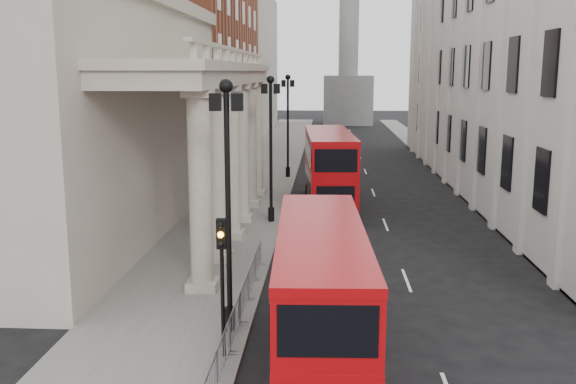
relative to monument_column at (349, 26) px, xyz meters
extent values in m
cube|color=slate|center=(-9.00, -62.00, -15.92)|extent=(6.00, 140.00, 0.12)
cube|color=slate|center=(7.50, -62.00, -15.92)|extent=(3.00, 140.00, 0.12)
cube|color=slate|center=(-6.05, -62.00, -15.91)|extent=(0.20, 140.00, 0.14)
cube|color=gray|center=(-16.50, -74.00, -9.98)|extent=(9.00, 28.00, 12.00)
cube|color=brown|center=(-16.50, -44.00, -4.98)|extent=(9.00, 32.00, 22.00)
cube|color=gray|center=(-16.50, -12.00, -5.98)|extent=(9.00, 30.00, 20.00)
cube|color=beige|center=(10.00, -60.00, -3.48)|extent=(8.00, 55.00, 25.00)
cube|color=#60605E|center=(0.00, 0.00, -11.98)|extent=(8.00, 8.00, 8.00)
cylinder|color=black|center=(-6.60, -88.00, -15.46)|extent=(0.36, 0.36, 0.80)
cylinder|color=black|center=(-6.60, -88.00, -11.86)|extent=(0.18, 0.18, 8.00)
sphere|color=black|center=(-6.60, -88.00, -7.76)|extent=(0.44, 0.44, 0.44)
cube|color=black|center=(-6.25, -88.00, -8.26)|extent=(0.35, 0.35, 0.55)
cube|color=black|center=(-6.95, -88.00, -8.26)|extent=(0.35, 0.35, 0.55)
cylinder|color=black|center=(-6.60, -72.00, -15.46)|extent=(0.36, 0.36, 0.80)
cylinder|color=black|center=(-6.60, -72.00, -11.86)|extent=(0.18, 0.18, 8.00)
sphere|color=black|center=(-6.60, -72.00, -7.76)|extent=(0.44, 0.44, 0.44)
cube|color=black|center=(-6.25, -72.00, -8.26)|extent=(0.35, 0.35, 0.55)
cube|color=black|center=(-6.95, -72.00, -8.26)|extent=(0.35, 0.35, 0.55)
cylinder|color=black|center=(-6.60, -56.00, -15.46)|extent=(0.36, 0.36, 0.80)
cylinder|color=black|center=(-6.60, -56.00, -11.86)|extent=(0.18, 0.18, 8.00)
sphere|color=black|center=(-6.60, -56.00, -7.76)|extent=(0.44, 0.44, 0.44)
cube|color=black|center=(-6.25, -56.00, -8.26)|extent=(0.35, 0.35, 0.55)
cube|color=black|center=(-6.95, -56.00, -8.26)|extent=(0.35, 0.35, 0.55)
cylinder|color=black|center=(-6.50, -90.00, -14.16)|extent=(0.12, 0.12, 3.40)
cube|color=black|center=(-6.50, -90.00, -12.01)|extent=(0.28, 0.22, 0.90)
sphere|color=black|center=(-6.50, -90.13, -11.71)|extent=(0.18, 0.18, 0.18)
sphere|color=orange|center=(-6.50, -90.13, -12.01)|extent=(0.18, 0.18, 0.18)
sphere|color=black|center=(-6.50, -90.13, -12.31)|extent=(0.18, 0.18, 0.18)
cube|color=gray|center=(-6.35, -90.95, -15.31)|extent=(0.50, 2.30, 1.10)
cube|color=gray|center=(-6.35, -88.60, -15.31)|extent=(0.50, 2.30, 1.10)
cube|color=gray|center=(-6.35, -86.25, -15.31)|extent=(0.50, 2.30, 1.10)
cube|color=gray|center=(-6.35, -83.90, -15.31)|extent=(0.50, 2.30, 1.10)
cube|color=gray|center=(-6.35, -81.55, -15.31)|extent=(0.50, 2.30, 1.10)
cube|color=#A5070B|center=(-3.55, -90.71, -14.69)|extent=(2.76, 10.10, 1.91)
cube|color=#A5070B|center=(-3.55, -90.71, -12.72)|extent=(2.76, 10.10, 1.67)
cube|color=#A5070B|center=(-3.55, -90.71, -11.76)|extent=(2.80, 10.14, 0.24)
cube|color=black|center=(-3.55, -90.71, -15.81)|extent=(2.78, 10.10, 0.33)
cube|color=black|center=(-3.55, -90.71, -14.46)|extent=(2.74, 8.19, 0.95)
cube|color=black|center=(-3.55, -90.71, -12.62)|extent=(2.79, 9.53, 1.05)
cylinder|color=black|center=(-4.72, -88.41, -15.50)|extent=(0.34, 0.96, 0.95)
cylinder|color=black|center=(-2.56, -88.33, -15.50)|extent=(0.34, 0.96, 0.95)
cube|color=#9A070A|center=(-3.27, -67.44, -14.53)|extent=(3.40, 11.41, 2.14)
cube|color=#9A070A|center=(-3.27, -67.44, -12.31)|extent=(3.40, 11.41, 1.88)
cube|color=#9A070A|center=(-3.27, -67.44, -11.24)|extent=(3.45, 11.46, 0.27)
cube|color=black|center=(-3.27, -67.44, -15.79)|extent=(3.43, 11.41, 0.38)
cube|color=black|center=(-3.27, -67.44, -14.27)|extent=(3.33, 9.27, 1.07)
cube|color=black|center=(-3.27, -67.44, -12.20)|extent=(3.43, 10.77, 1.18)
cube|color=white|center=(-2.91, -73.05, -15.28)|extent=(2.25, 0.21, 0.48)
cube|color=yellow|center=(-2.91, -73.06, -15.64)|extent=(0.59, 0.08, 0.14)
cylinder|color=black|center=(-4.23, -71.43, -15.45)|extent=(0.41, 1.09, 1.07)
cylinder|color=black|center=(-1.81, -71.27, -15.45)|extent=(0.41, 1.09, 1.07)
cylinder|color=black|center=(-4.65, -64.90, -15.45)|extent=(0.41, 1.09, 1.07)
cylinder|color=black|center=(-2.23, -64.74, -15.45)|extent=(0.41, 1.09, 1.07)
imported|color=black|center=(-8.96, -75.44, -15.01)|extent=(0.70, 0.55, 1.70)
imported|color=black|center=(-9.12, -72.26, -15.00)|extent=(0.88, 0.71, 1.72)
imported|color=black|center=(-8.81, -70.94, -14.93)|extent=(1.05, 0.84, 1.87)
camera|label=1|loc=(-3.44, -108.15, -7.32)|focal=40.00mm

